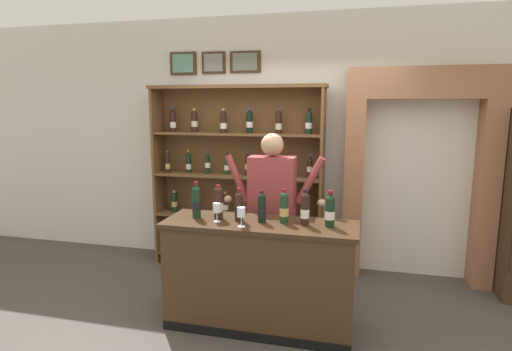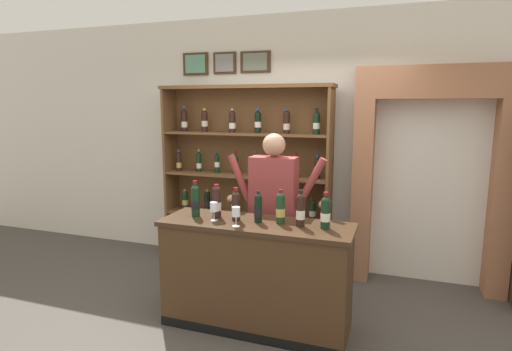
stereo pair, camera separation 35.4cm
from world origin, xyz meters
name	(u,v)px [view 2 (the right image)]	position (x,y,z in m)	size (l,w,h in m)	color
ground_plane	(258,326)	(0.00, 0.00, -0.01)	(14.00, 14.00, 0.02)	#47423D
back_wall	(302,143)	(0.00, 1.65, 1.50)	(12.00, 0.19, 3.01)	silver
wine_shelf	(246,173)	(-0.61, 1.33, 1.16)	(2.07, 0.36, 2.18)	brown
archway_doorway	(430,164)	(1.43, 1.51, 1.34)	(1.59, 0.45, 2.36)	#9E6647
tasting_counter	(256,275)	(-0.02, 0.00, 0.48)	(1.68, 0.57, 0.96)	#422B19
shopkeeper	(274,198)	(-0.02, 0.52, 1.06)	(1.01, 0.22, 1.69)	#2D3347
tasting_bottle_riserva	(195,200)	(-0.60, 0.01, 1.11)	(0.08, 0.08, 0.33)	black
tasting_bottle_brunello	(217,201)	(-0.40, 0.03, 1.11)	(0.08, 0.08, 0.30)	black
tasting_bottle_vin_santo	(236,205)	(-0.20, 0.00, 1.10)	(0.07, 0.07, 0.29)	black
tasting_bottle_chianti	(259,208)	(0.00, 0.01, 1.09)	(0.07, 0.07, 0.28)	black
tasting_bottle_prosecco	(280,208)	(0.19, 0.04, 1.10)	(0.08, 0.08, 0.29)	#19381E
tasting_bottle_grappa	(301,209)	(0.37, 0.01, 1.11)	(0.07, 0.07, 0.31)	black
tasting_bottle_super_tuscan	(326,212)	(0.58, 0.02, 1.10)	(0.08, 0.08, 0.30)	black
wine_glass_center	(236,213)	(-0.13, -0.17, 1.08)	(0.07, 0.07, 0.17)	silver
wine_glass_spare	(214,207)	(-0.38, -0.08, 1.08)	(0.07, 0.07, 0.17)	silver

